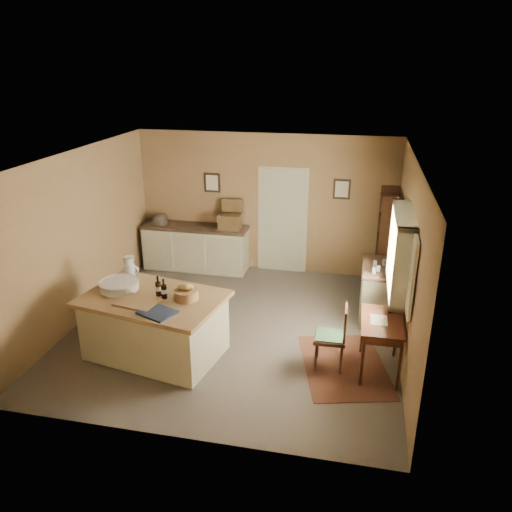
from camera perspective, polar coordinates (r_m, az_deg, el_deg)
The scene contains 16 objects.
ground at distance 7.98m, azimuth -2.47°, elevation -8.24°, with size 5.00×5.00×0.00m, color brown.
wall_back at distance 9.72m, azimuth 1.04°, elevation 5.99°, with size 5.00×0.10×2.70m, color brown.
wall_front at distance 5.25m, azimuth -9.51°, elevation -8.69°, with size 5.00×0.10×2.70m, color brown.
wall_left at distance 8.36m, azimuth -19.49°, elevation 2.07°, with size 0.10×5.00×2.70m, color brown.
wall_right at distance 7.23m, azimuth 16.94°, elevation -0.64°, with size 0.10×5.00×2.70m, color brown.
ceiling at distance 7.04m, azimuth -2.83°, elevation 11.19°, with size 5.00×5.00×0.00m, color silver.
door at distance 9.72m, azimuth 3.03°, elevation 4.15°, with size 0.97×0.06×2.11m, color #BBBE9E.
framed_prints at distance 9.57m, azimuth 2.22°, elevation 8.02°, with size 2.82×0.02×0.38m.
window at distance 6.96m, azimuth 16.60°, elevation 0.32°, with size 0.25×1.99×1.12m.
work_island at distance 7.26m, azimuth -11.52°, elevation -7.59°, with size 2.11×1.58×1.20m.
sideboard at distance 10.04m, azimuth -6.85°, elevation 1.15°, with size 2.10×0.60×1.18m.
rug at distance 7.20m, azimuth 10.06°, elevation -12.23°, with size 1.10×1.60×0.01m, color #452215.
writing_desk at distance 6.86m, azimuth 14.20°, elevation -7.88°, with size 0.55×0.89×0.82m.
desk_chair at distance 6.93m, azimuth 8.44°, elevation -9.17°, with size 0.42×0.42×0.90m, color #311B10, non-canonical shape.
right_cabinet at distance 8.33m, azimuth 13.83°, elevation -3.99°, with size 0.57×1.02×0.99m.
shelving_unit at distance 9.09m, azimuth 14.93°, elevation 1.40°, with size 0.32×0.85×1.89m.
Camera 1 is at (1.76, -6.69, 3.98)m, focal length 35.00 mm.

